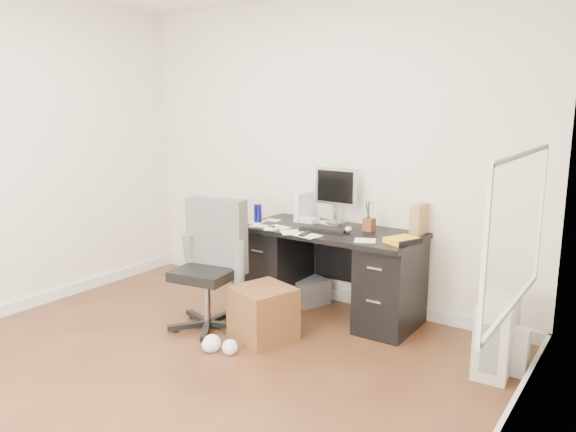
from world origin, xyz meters
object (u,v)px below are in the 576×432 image
keyboard (324,229)px  wicker_basket (263,313)px  office_chair (206,266)px  desk (331,269)px  pc_tower (497,335)px  lcd_monitor (336,195)px

keyboard → wicker_basket: 0.89m
keyboard → office_chair: (-0.63, -0.77, -0.24)m
desk → pc_tower: 1.47m
desk → office_chair: (-0.67, -0.83, 0.12)m
desk → pc_tower: bearing=-10.2°
desk → office_chair: 1.07m
office_chair → wicker_basket: office_chair is taller
pc_tower → wicker_basket: (-1.62, -0.48, -0.04)m
keyboard → office_chair: office_chair is taller
keyboard → wicker_basket: (-0.13, -0.68, -0.56)m
desk → pc_tower: desk is taller
office_chair → wicker_basket: size_ratio=2.53×
desk → keyboard: (-0.04, -0.06, 0.36)m
pc_tower → office_chair: bearing=-168.8°
lcd_monitor → office_chair: (-0.58, -1.05, -0.48)m
desk → office_chair: size_ratio=1.44×
desk → lcd_monitor: 0.65m
keyboard → pc_tower: size_ratio=0.78×
keyboard → office_chair: 1.03m
office_chair → desk: bearing=42.6°
desk → lcd_monitor: (-0.09, 0.22, 0.60)m
office_chair → wicker_basket: (0.50, 0.09, -0.31)m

